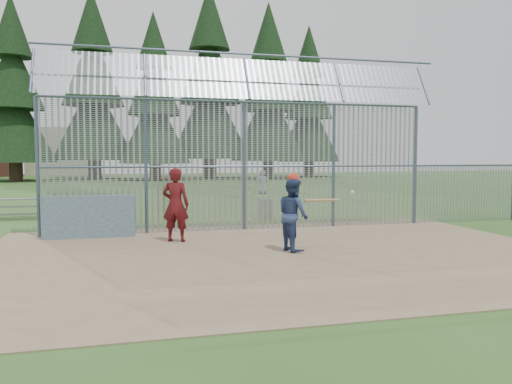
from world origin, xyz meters
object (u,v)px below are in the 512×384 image
object	(u,v)px
dugout_wall	(89,217)
onlooker	(176,205)
batter	(293,214)
trash_can	(266,209)
bleacher	(18,208)

from	to	relation	value
dugout_wall	onlooker	xyz separation A→B (m)	(2.31, -1.15, 0.40)
dugout_wall	onlooker	size ratio (longest dim) A/B	1.26
dugout_wall	batter	xyz separation A→B (m)	(4.95, -3.16, 0.28)
dugout_wall	trash_can	size ratio (longest dim) A/B	3.05
batter	bleacher	bearing A→B (deg)	32.07
trash_can	bleacher	distance (m)	9.22
batter	trash_can	size ratio (longest dim) A/B	2.15
dugout_wall	onlooker	distance (m)	2.61
onlooker	bleacher	xyz separation A→B (m)	(-5.24, 6.64, -0.61)
dugout_wall	onlooker	bearing A→B (deg)	-26.48
dugout_wall	trash_can	xyz separation A→B (m)	(5.94, 2.97, -0.24)
trash_can	bleacher	bearing A→B (deg)	164.19
onlooker	dugout_wall	bearing A→B (deg)	-5.00
dugout_wall	batter	size ratio (longest dim) A/B	1.42
bleacher	batter	bearing A→B (deg)	-47.65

